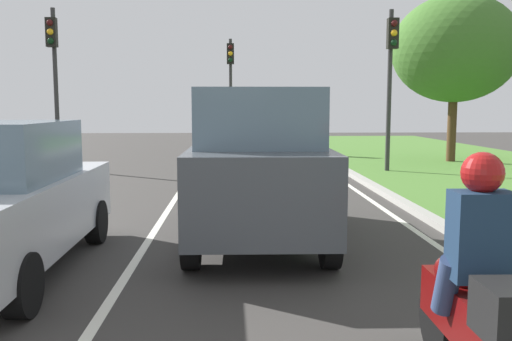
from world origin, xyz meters
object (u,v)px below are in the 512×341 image
Objects in this scene: motorcycle at (478,325)px; rider_person at (479,233)px; tree_roadside_far at (455,49)px; traffic_light_near_right at (391,64)px; traffic_light_overhead_left at (54,63)px; traffic_light_far_median at (231,76)px; car_suv_ahead at (257,165)px.

rider_person is (0.00, 0.05, 0.62)m from motorcycle.
traffic_light_near_right is at bearing -137.13° from tree_roadside_far.
traffic_light_overhead_left is at bearing 118.54° from rider_person.
traffic_light_far_median is 0.84× the size of tree_roadside_far.
car_suv_ahead is at bearing 106.66° from rider_person.
motorcycle is 0.37× the size of traffic_light_overhead_left.
motorcycle is 17.53m from tree_roadside_far.
traffic_light_far_median is (-1.78, 21.18, 2.85)m from motorcycle.
rider_person is at bearing 88.79° from motorcycle.
tree_roadside_far is (6.27, 15.93, 2.90)m from rider_person.
traffic_light_overhead_left is (-7.33, 14.22, 2.85)m from motorcycle.
tree_roadside_far reaches higher than traffic_light_overhead_left.
traffic_light_overhead_left is at bearing 123.29° from car_suv_ahead.
traffic_light_far_median is at bearing 121.17° from traffic_light_near_right.
car_suv_ahead is 0.91× the size of traffic_light_near_right.
motorcycle is at bearing -103.48° from traffic_light_near_right.
rider_person is at bearing -73.67° from car_suv_ahead.
traffic_light_near_right is at bearing -6.32° from traffic_light_overhead_left.
traffic_light_near_right reaches higher than motorcycle.
tree_roadside_far is (8.05, -5.20, 0.66)m from traffic_light_far_median.
motorcycle is 0.38× the size of traffic_light_near_right.
traffic_light_overhead_left is 13.74m from tree_roadside_far.
traffic_light_near_right is 4.35m from tree_roadside_far.
tree_roadside_far reaches higher than traffic_light_far_median.
traffic_light_far_median reaches higher than traffic_light_near_right.
traffic_light_near_right is 0.97× the size of traffic_light_overhead_left.
tree_roadside_far is at bearing 42.87° from traffic_light_near_right.
car_suv_ahead is at bearing 106.48° from motorcycle.
traffic_light_far_median is (-1.78, 21.13, 2.23)m from rider_person.
traffic_light_overhead_left is at bearing 173.68° from traffic_light_near_right.
traffic_light_far_median is (5.55, 6.96, -0.00)m from traffic_light_overhead_left.
rider_person is 0.23× the size of traffic_light_far_median.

